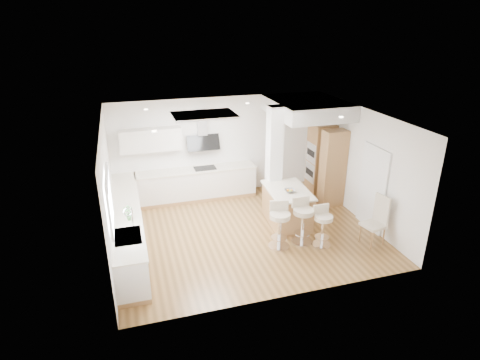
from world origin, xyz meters
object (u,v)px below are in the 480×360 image
object	(u,v)px
bar_stool_b	(303,218)
peninsula	(287,206)
bar_stool_a	(280,223)
dining_chair	(377,218)
bar_stool_c	(323,224)

from	to	relation	value
bar_stool_b	peninsula	bearing A→B (deg)	87.53
bar_stool_a	bar_stool_b	world-z (taller)	bar_stool_b
bar_stool_a	bar_stool_b	distance (m)	0.57
peninsula	bar_stool_a	size ratio (longest dim) A/B	1.44
bar_stool_a	dining_chair	bearing A→B (deg)	0.50
bar_stool_b	dining_chair	world-z (taller)	dining_chair
dining_chair	bar_stool_c	bearing A→B (deg)	156.76
dining_chair	peninsula	bearing A→B (deg)	124.75
peninsula	bar_stool_a	bearing A→B (deg)	-116.95
bar_stool_a	bar_stool_c	bearing A→B (deg)	-0.18
bar_stool_a	bar_stool_b	xyz separation A→B (m)	(0.57, 0.03, 0.00)
bar_stool_c	dining_chair	world-z (taller)	dining_chair
bar_stool_b	dining_chair	distance (m)	1.67
bar_stool_b	bar_stool_c	world-z (taller)	bar_stool_b
bar_stool_b	bar_stool_c	distance (m)	0.46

